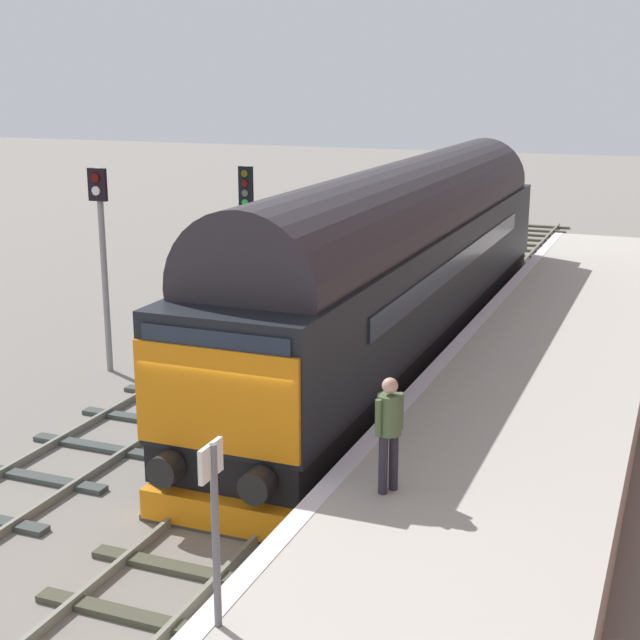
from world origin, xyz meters
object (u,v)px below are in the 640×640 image
(platform_number_sign, at_px, (214,508))
(waiting_passenger, at_px, (389,424))
(signal_post_mid, at_px, (102,248))
(signal_post_far, at_px, (247,214))
(diesel_locomotive, at_px, (403,256))

(platform_number_sign, relative_size, waiting_passenger, 1.23)
(waiting_passenger, bearing_deg, signal_post_mid, 83.40)
(signal_post_mid, distance_m, signal_post_far, 7.24)
(signal_post_far, bearing_deg, waiting_passenger, -56.75)
(diesel_locomotive, relative_size, signal_post_far, 4.73)
(diesel_locomotive, bearing_deg, waiting_passenger, -74.24)
(platform_number_sign, bearing_deg, diesel_locomotive, 98.45)
(signal_post_far, relative_size, waiting_passenger, 2.45)
(signal_post_far, distance_m, waiting_passenger, 15.53)
(diesel_locomotive, height_order, waiting_passenger, diesel_locomotive)
(diesel_locomotive, relative_size, platform_number_sign, 9.39)
(signal_post_mid, distance_m, waiting_passenger, 10.30)
(waiting_passenger, bearing_deg, platform_number_sign, -162.67)
(signal_post_mid, xyz_separation_m, platform_number_sign, (7.84, -9.49, -0.52))
(signal_post_mid, xyz_separation_m, signal_post_far, (0.00, 7.23, -0.23))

